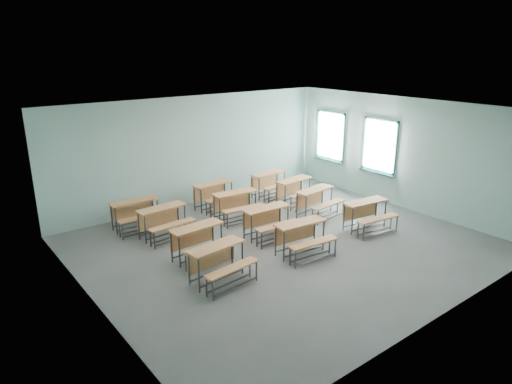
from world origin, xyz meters
TOP-DOWN VIEW (x-y plane):
  - room at (0.08, 0.03)m, footprint 9.04×8.04m
  - desk_unit_r0c0 at (-2.21, -0.58)m, footprint 1.30×0.94m
  - desk_unit_r0c1 at (-0.04, -0.69)m, footprint 1.30×0.94m
  - desk_unit_r0c2 at (2.29, -0.64)m, footprint 1.32×0.98m
  - desk_unit_r1c0 at (-2.00, 0.54)m, footprint 1.27×0.89m
  - desk_unit_r1c1 at (-0.02, 0.55)m, footprint 1.26×0.88m
  - desk_unit_r1c2 at (2.02, 0.89)m, footprint 1.30×0.94m
  - desk_unit_r2c0 at (-2.04, 2.15)m, footprint 1.27×0.89m
  - desk_unit_r2c1 at (0.08, 2.03)m, footprint 1.30×0.94m
  - desk_unit_r2c2 at (2.22, 1.98)m, footprint 1.31×0.96m
  - desk_unit_r3c0 at (-2.37, 3.06)m, footprint 1.26×0.87m
  - desk_unit_r3c1 at (0.10, 3.13)m, footprint 1.29×0.92m
  - desk_unit_r3c2 at (2.10, 3.03)m, footprint 1.29×0.93m

SIDE VIEW (x-z plane):
  - desk_unit_r0c0 at x=-2.21m, z-range 0.13..0.89m
  - desk_unit_r0c1 at x=-0.04m, z-range 0.13..0.89m
  - desk_unit_r0c2 at x=2.29m, z-range 0.13..0.89m
  - desk_unit_r1c0 at x=-2.00m, z-range 0.13..0.89m
  - desk_unit_r1c1 at x=-0.02m, z-range 0.13..0.89m
  - desk_unit_r1c2 at x=2.02m, z-range 0.13..0.89m
  - desk_unit_r2c0 at x=-2.04m, z-range 0.13..0.89m
  - desk_unit_r2c1 at x=0.08m, z-range 0.13..0.89m
  - desk_unit_r2c2 at x=2.22m, z-range 0.13..0.89m
  - desk_unit_r3c0 at x=-2.37m, z-range 0.13..0.89m
  - desk_unit_r3c1 at x=0.10m, z-range 0.13..0.89m
  - desk_unit_r3c2 at x=2.10m, z-range 0.13..0.89m
  - room at x=0.08m, z-range -0.02..3.22m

